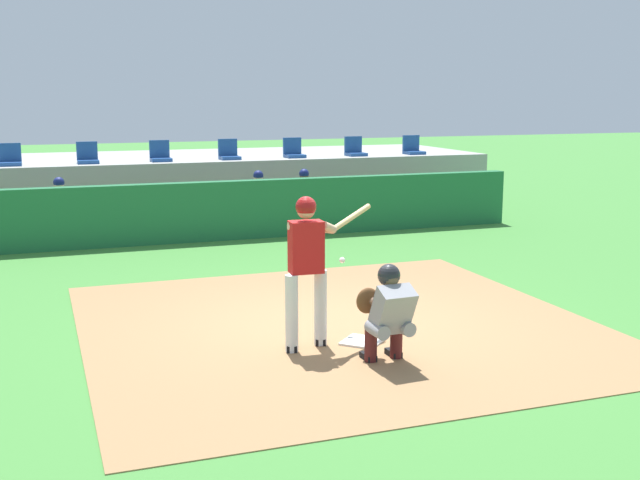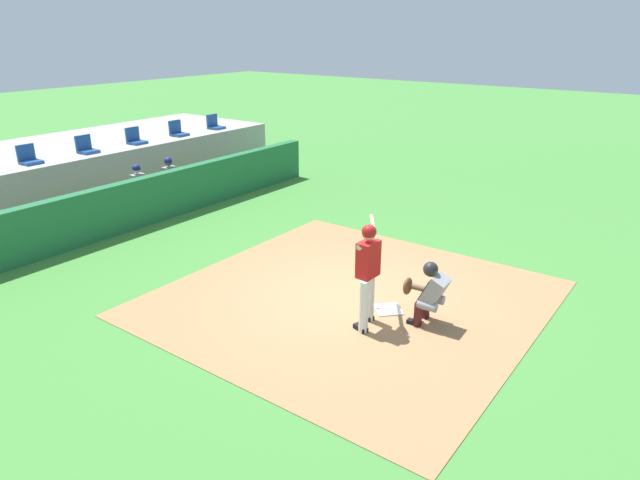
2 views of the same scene
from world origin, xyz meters
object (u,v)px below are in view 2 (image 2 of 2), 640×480
Objects in this scene: stadium_seat_5 at (135,139)px; stadium_seat_6 at (178,131)px; batter_at_plate at (368,269)px; stadium_seat_3 at (29,158)px; dugout_player_2 at (173,180)px; catcher_crouched at (428,291)px; stadium_seat_4 at (86,148)px; dugout_player_1 at (142,188)px; stadium_seat_7 at (215,125)px; home_plate at (388,309)px.

stadium_seat_5 and stadium_seat_6 have the same top height.
stadium_seat_3 is (-0.14, 10.14, 0.50)m from batter_at_plate.
stadium_seat_5 is 1.00× the size of stadium_seat_6.
stadium_seat_3 is (-2.87, 2.03, 0.86)m from dugout_player_2.
stadium_seat_5 is at bearing 77.32° from catcher_crouched.
stadium_seat_5 is at bearing 0.00° from stadium_seat_4.
stadium_seat_6 is (4.73, 10.14, 0.50)m from batter_at_plate.
dugout_player_1 is 1.00× the size of dugout_player_2.
dugout_player_1 is 2.71× the size of stadium_seat_7.
stadium_seat_4 is (0.83, 10.92, 0.93)m from catcher_crouched.
home_plate is 0.92× the size of stadium_seat_5.
dugout_player_2 is 2.54m from stadium_seat_4.
stadium_seat_7 reaches higher than dugout_player_2.
stadium_seat_4 is (1.62, 0.00, 0.00)m from stadium_seat_3.
batter_at_plate is at bearing -107.05° from stadium_seat_5.
stadium_seat_7 is (3.63, 2.03, 0.86)m from dugout_player_2.
stadium_seat_3 is 1.00× the size of stadium_seat_6.
stadium_seat_5 is at bearing 76.53° from home_plate.
home_plate is 11.06m from stadium_seat_6.
batter_at_plate is 11.20m from stadium_seat_6.
home_plate is at bearing -104.20° from dugout_player_2.
stadium_seat_4 is at bearing 0.00° from stadium_seat_3.
stadium_seat_3 is 6.50m from stadium_seat_7.
batter_at_plate is at bearing -108.64° from dugout_player_2.
stadium_seat_6 reaches higher than home_plate.
dugout_player_2 is 2.71× the size of stadium_seat_3.
stadium_seat_3 reaches higher than batter_at_plate.
stadium_seat_5 reaches higher than dugout_player_1.
stadium_seat_7 is at bearing 62.41° from catcher_crouched.
catcher_crouched is 11.69m from stadium_seat_6.
stadium_seat_6 is at bearing 64.96° from batter_at_plate.
catcher_crouched is 11.23m from stadium_seat_5.
batter_at_plate is at bearing -89.21° from stadium_seat_3.
batter_at_plate is 1.10m from catcher_crouched.
stadium_seat_5 is at bearing 79.52° from dugout_player_2.
batter_at_plate reaches higher than catcher_crouched.
stadium_seat_7 is at bearing 29.30° from dugout_player_2.
home_plate is 0.27× the size of catcher_crouched.
stadium_seat_7 reaches higher than catcher_crouched.
dugout_player_2 is (1.05, 0.00, 0.00)m from dugout_player_1.
stadium_seat_6 is at bearing 33.66° from dugout_player_1.
stadium_seat_5 is 1.63m from stadium_seat_6.
stadium_seat_4 and stadium_seat_7 have the same top height.
stadium_seat_4 is 1.00× the size of stadium_seat_5.
dugout_player_1 is 2.63m from stadium_seat_5.
dugout_player_1 is at bearing 82.95° from home_plate.
stadium_seat_3 and stadium_seat_4 have the same top height.
dugout_player_1 is at bearing 78.29° from batter_at_plate.
stadium_seat_4 is at bearing 180.00° from stadium_seat_6.
home_plate is at bearing -119.19° from stadium_seat_7.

